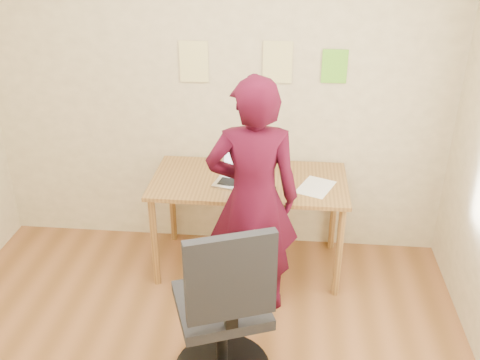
# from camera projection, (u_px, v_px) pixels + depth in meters

# --- Properties ---
(room) EXTENTS (3.58, 3.58, 2.78)m
(room) POSITION_uv_depth(u_px,v_px,m) (162.00, 193.00, 2.36)
(room) COLOR brown
(room) RESTS_ON ground
(desk) EXTENTS (1.40, 0.70, 0.74)m
(desk) POSITION_uv_depth(u_px,v_px,m) (249.00, 190.00, 3.88)
(desk) COLOR olive
(desk) RESTS_ON ground
(laptop) EXTENTS (0.34, 0.32, 0.21)m
(laptop) POSITION_uv_depth(u_px,v_px,m) (238.00, 175.00, 3.79)
(laptop) COLOR #B3B3BA
(laptop) RESTS_ON desk
(paper_sheet) EXTENTS (0.31, 0.35, 0.00)m
(paper_sheet) POSITION_uv_depth(u_px,v_px,m) (316.00, 187.00, 3.73)
(paper_sheet) COLOR white
(paper_sheet) RESTS_ON desk
(phone) EXTENTS (0.06, 0.11, 0.01)m
(phone) POSITION_uv_depth(u_px,v_px,m) (272.00, 191.00, 3.67)
(phone) COLOR black
(phone) RESTS_ON desk
(wall_note_left) EXTENTS (0.21, 0.00, 0.30)m
(wall_note_left) POSITION_uv_depth(u_px,v_px,m) (194.00, 62.00, 3.86)
(wall_note_left) COLOR #EFE18F
(wall_note_left) RESTS_ON room
(wall_note_mid) EXTENTS (0.21, 0.00, 0.30)m
(wall_note_mid) POSITION_uv_depth(u_px,v_px,m) (278.00, 62.00, 3.80)
(wall_note_mid) COLOR #EFE18F
(wall_note_mid) RESTS_ON room
(wall_note_right) EXTENTS (0.18, 0.00, 0.24)m
(wall_note_right) POSITION_uv_depth(u_px,v_px,m) (335.00, 66.00, 3.77)
(wall_note_right) COLOR #6BCD2E
(wall_note_right) RESTS_ON room
(office_chair) EXTENTS (0.62, 0.63, 1.10)m
(office_chair) POSITION_uv_depth(u_px,v_px,m) (224.00, 318.00, 2.93)
(office_chair) COLOR black
(office_chair) RESTS_ON ground
(person) EXTENTS (0.63, 0.44, 1.64)m
(person) POSITION_uv_depth(u_px,v_px,m) (253.00, 199.00, 3.41)
(person) COLOR #3E081A
(person) RESTS_ON ground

